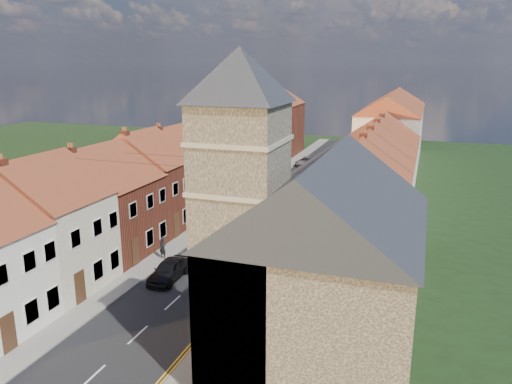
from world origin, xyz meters
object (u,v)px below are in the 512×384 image
(car_far, at_px, (271,181))
(pedestrian_right, at_px, (271,272))
(church, at_px, (313,247))
(car_near, at_px, (169,270))
(car_distant, at_px, (306,161))
(pedestrian_left, at_px, (163,248))
(lamppost, at_px, (208,190))

(car_far, height_order, pedestrian_right, pedestrian_right)
(church, xyz_separation_m, car_near, (-11.23, 5.66, -5.16))
(church, distance_m, car_distant, 48.34)
(car_distant, bearing_deg, pedestrian_left, -83.39)
(lamppost, height_order, car_distant, lamppost)
(pedestrian_left, bearing_deg, lamppost, 97.94)
(car_far, relative_size, pedestrian_right, 2.47)
(car_distant, bearing_deg, lamppost, -83.80)
(lamppost, relative_size, pedestrian_left, 3.60)
(car_far, distance_m, pedestrian_right, 27.75)
(car_distant, bearing_deg, pedestrian_right, -70.28)
(lamppost, bearing_deg, car_distant, 86.69)
(lamppost, xyz_separation_m, pedestrian_left, (-0.19, -8.02, -2.58))
(church, xyz_separation_m, pedestrian_left, (-13.36, 8.66, -4.92))
(car_distant, distance_m, pedestrian_right, 40.29)
(pedestrian_right, bearing_deg, lamppost, -28.16)
(church, xyz_separation_m, pedestrian_right, (-4.30, 7.03, -4.91))
(church, bearing_deg, lamppost, 128.30)
(car_far, xyz_separation_m, car_distant, (1.12, 13.15, 0.00))
(church, relative_size, car_distant, 3.43)
(pedestrian_left, bearing_deg, car_distant, 96.40)
(pedestrian_right, bearing_deg, car_near, 30.43)
(car_near, bearing_deg, pedestrian_left, 123.90)
(lamppost, height_order, pedestrian_left, lamppost)
(car_far, bearing_deg, car_near, -79.01)
(car_near, bearing_deg, car_distant, 88.74)
(church, height_order, pedestrian_left, church)
(lamppost, bearing_deg, pedestrian_left, -91.36)
(lamppost, bearing_deg, pedestrian_right, -47.38)
(car_far, bearing_deg, church, -61.22)
(car_far, height_order, pedestrian_left, pedestrian_left)
(car_far, bearing_deg, pedestrian_left, -83.60)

